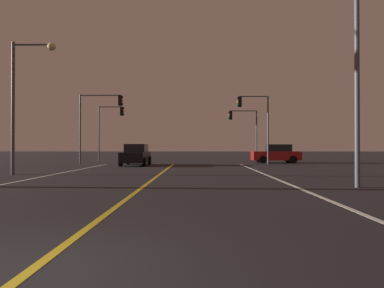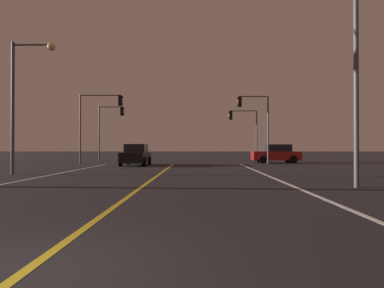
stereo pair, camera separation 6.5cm
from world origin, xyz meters
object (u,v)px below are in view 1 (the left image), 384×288
object	(u,v)px
traffic_light_far_right	(243,123)
car_oncoming	(136,155)
traffic_light_near_right	(254,114)
street_lamp_right_near	(340,45)
traffic_light_far_left	(111,121)
traffic_light_near_left	(100,112)
street_lamp_left_mid	(24,89)
car_crossing_side	(276,154)

from	to	relation	value
traffic_light_far_right	car_oncoming	bearing A→B (deg)	38.42
traffic_light_near_right	street_lamp_right_near	xyz separation A→B (m)	(0.37, -16.33, 0.92)
car_oncoming	traffic_light_far_left	xyz separation A→B (m)	(-4.00, 7.58, 3.32)
traffic_light_near_left	traffic_light_far_right	distance (m)	14.16
traffic_light_far_left	street_lamp_left_mid	world-z (taller)	street_lamp_left_mid
street_lamp_right_near	traffic_light_far_left	bearing A→B (deg)	-57.13
car_crossing_side	street_lamp_left_mid	size ratio (longest dim) A/B	0.60
traffic_light_near_left	traffic_light_far_left	xyz separation A→B (m)	(-0.52, 5.50, -0.29)
traffic_light_near_right	street_lamp_right_near	bearing A→B (deg)	91.31
street_lamp_right_near	street_lamp_left_mid	distance (m)	15.52
car_crossing_side	traffic_light_near_right	bearing A→B (deg)	40.99
car_oncoming	traffic_light_far_right	distance (m)	12.57
car_crossing_side	traffic_light_far_left	world-z (taller)	traffic_light_far_left
traffic_light_far_right	traffic_light_near_left	bearing A→B (deg)	22.87
traffic_light_near_left	street_lamp_right_near	world-z (taller)	street_lamp_right_near
car_crossing_side	car_oncoming	distance (m)	12.85
traffic_light_near_right	street_lamp_left_mid	bearing A→B (deg)	37.59
traffic_light_far_left	car_oncoming	bearing A→B (deg)	-62.17
car_oncoming	street_lamp_left_mid	bearing A→B (deg)	-26.59
traffic_light_far_right	traffic_light_far_left	xyz separation A→B (m)	(-13.55, 0.00, 0.28)
traffic_light_far_left	street_lamp_right_near	size ratio (longest dim) A/B	0.69
car_oncoming	traffic_light_far_left	size ratio (longest dim) A/B	0.76
car_crossing_side	car_oncoming	world-z (taller)	same
traffic_light_near_left	traffic_light_far_right	world-z (taller)	traffic_light_near_left
traffic_light_far_left	street_lamp_left_mid	distance (m)	16.40
traffic_light_near_right	traffic_light_near_left	bearing A→B (deg)	0.00
traffic_light_near_right	traffic_light_far_left	bearing A→B (deg)	-21.83
car_crossing_side	traffic_light_near_right	distance (m)	4.73
traffic_light_near_right	traffic_light_far_right	size ratio (longest dim) A/B	1.12
traffic_light_near_left	street_lamp_right_near	size ratio (longest dim) A/B	0.73
car_oncoming	street_lamp_right_near	xyz separation A→B (m)	(10.11, -14.26, 4.39)
street_lamp_left_mid	traffic_light_near_right	bearing A→B (deg)	37.59
traffic_light_near_right	traffic_light_near_left	size ratio (longest dim) A/B	0.98
car_oncoming	traffic_light_far_right	bearing A→B (deg)	128.42
traffic_light_near_left	traffic_light_far_left	bearing A→B (deg)	95.35
car_oncoming	traffic_light_far_left	bearing A→B (deg)	-152.17
street_lamp_right_near	car_crossing_side	bearing A→B (deg)	-96.34
traffic_light_far_left	street_lamp_right_near	distance (m)	26.01
car_crossing_side	traffic_light_far_right	size ratio (longest dim) A/B	0.83
traffic_light_far_right	street_lamp_left_mid	xyz separation A→B (m)	(-13.97, -16.39, 0.74)
car_crossing_side	traffic_light_near_right	world-z (taller)	traffic_light_near_right
car_oncoming	traffic_light_near_right	bearing A→B (deg)	102.04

